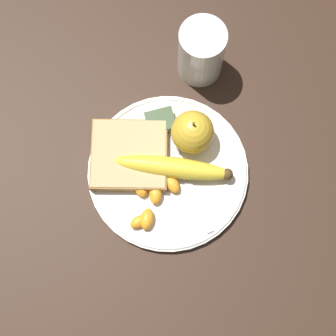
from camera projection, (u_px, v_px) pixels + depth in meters
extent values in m
plane|color=#332116|center=(168.00, 173.00, 0.92)|extent=(3.00, 3.00, 0.00)
cylinder|color=silver|center=(168.00, 172.00, 0.91)|extent=(0.26, 0.26, 0.01)
torus|color=silver|center=(168.00, 171.00, 0.91)|extent=(0.26, 0.26, 0.01)
cylinder|color=silver|center=(201.00, 52.00, 0.91)|extent=(0.08, 0.08, 0.11)
cylinder|color=#F4A81E|center=(201.00, 55.00, 0.92)|extent=(0.07, 0.07, 0.09)
sphere|color=gold|center=(193.00, 132.00, 0.89)|extent=(0.07, 0.07, 0.07)
cylinder|color=brown|center=(194.00, 124.00, 0.85)|extent=(0.00, 0.00, 0.01)
ellipsoid|color=yellow|center=(171.00, 168.00, 0.89)|extent=(0.19, 0.10, 0.03)
sphere|color=#473319|center=(227.00, 174.00, 0.89)|extent=(0.02, 0.02, 0.02)
cube|color=olive|center=(129.00, 155.00, 0.90)|extent=(0.15, 0.15, 0.02)
cube|color=tan|center=(129.00, 155.00, 0.90)|extent=(0.14, 0.14, 0.02)
cube|color=#B2B2B7|center=(193.00, 193.00, 0.90)|extent=(0.03, 0.14, 0.00)
cube|color=#B2B2B7|center=(168.00, 140.00, 0.92)|extent=(0.03, 0.06, 0.00)
cube|color=white|center=(160.00, 122.00, 0.92)|extent=(0.04, 0.04, 0.02)
cube|color=#334728|center=(160.00, 120.00, 0.91)|extent=(0.05, 0.04, 0.00)
ellipsoid|color=orange|center=(147.00, 219.00, 0.88)|extent=(0.03, 0.04, 0.02)
ellipsoid|color=orange|center=(172.00, 184.00, 0.89)|extent=(0.03, 0.04, 0.02)
ellipsoid|color=orange|center=(156.00, 194.00, 0.89)|extent=(0.03, 0.04, 0.02)
ellipsoid|color=orange|center=(140.00, 187.00, 0.89)|extent=(0.03, 0.04, 0.02)
ellipsoid|color=orange|center=(138.00, 222.00, 0.88)|extent=(0.03, 0.03, 0.02)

